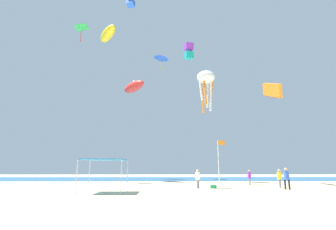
# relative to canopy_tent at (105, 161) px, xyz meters

# --- Properties ---
(ground) EXTENTS (110.00, 110.00, 0.10)m
(ground) POSITION_rel_canopy_tent_xyz_m (6.07, 1.74, -2.45)
(ground) COLOR beige
(ocean_strip) EXTENTS (110.00, 18.23, 0.03)m
(ocean_strip) POSITION_rel_canopy_tent_xyz_m (6.07, 26.21, -2.38)
(ocean_strip) COLOR #28608C
(ocean_strip) RESTS_ON ground
(canopy_tent) EXTENTS (3.22, 3.16, 2.52)m
(canopy_tent) POSITION_rel_canopy_tent_xyz_m (0.00, 0.00, 0.00)
(canopy_tent) COLOR #B2B2B7
(canopy_tent) RESTS_ON ground
(person_near_tent) EXTENTS (0.41, 0.42, 1.73)m
(person_near_tent) POSITION_rel_canopy_tent_xyz_m (7.73, 4.16, -1.38)
(person_near_tent) COLOR slate
(person_near_tent) RESTS_ON ground
(person_leftmost) EXTENTS (0.39, 0.44, 1.65)m
(person_leftmost) POSITION_rel_canopy_tent_xyz_m (13.87, 8.31, -1.42)
(person_leftmost) COLOR slate
(person_leftmost) RESTS_ON ground
(person_central) EXTENTS (0.45, 0.44, 1.87)m
(person_central) POSITION_rel_canopy_tent_xyz_m (15.43, 2.88, -1.30)
(person_central) COLOR black
(person_central) RESTS_ON ground
(person_rightmost) EXTENTS (0.41, 0.42, 1.74)m
(person_rightmost) POSITION_rel_canopy_tent_xyz_m (15.66, 4.86, -1.37)
(person_rightmost) COLOR slate
(person_rightmost) RESTS_ON ground
(banner_flag) EXTENTS (0.61, 0.06, 4.08)m
(banner_flag) POSITION_rel_canopy_tent_xyz_m (9.11, 0.91, 0.03)
(banner_flag) COLOR silver
(banner_flag) RESTS_ON ground
(cooler_box) EXTENTS (0.57, 0.37, 0.35)m
(cooler_box) POSITION_rel_canopy_tent_xyz_m (9.17, 4.29, -2.22)
(cooler_box) COLOR #1E8C4C
(cooler_box) RESTS_ON ground
(kite_box_purple) EXTENTS (1.28, 1.36, 2.26)m
(kite_box_purple) POSITION_rel_canopy_tent_xyz_m (7.81, 11.18, 14.64)
(kite_box_purple) COLOR purple
(kite_inflatable_red) EXTENTS (5.36, 6.22, 2.35)m
(kite_inflatable_red) POSITION_rel_canopy_tent_xyz_m (-1.15, 25.04, 14.22)
(kite_inflatable_red) COLOR red
(kite_diamond_green) EXTENTS (1.75, 1.78, 2.58)m
(kite_diamond_green) POSITION_rel_canopy_tent_xyz_m (-7.75, 14.36, 19.76)
(kite_diamond_green) COLOR green
(kite_parafoil_orange) EXTENTS (0.67, 5.71, 3.47)m
(kite_parafoil_orange) POSITION_rel_canopy_tent_xyz_m (18.44, 11.25, 9.28)
(kite_parafoil_orange) COLOR orange
(kite_octopus_white) EXTENTS (2.98, 2.98, 6.19)m
(kite_octopus_white) POSITION_rel_canopy_tent_xyz_m (10.66, 15.39, 12.20)
(kite_octopus_white) COLOR white
(kite_delta_blue) EXTENTS (2.91, 2.87, 2.48)m
(kite_delta_blue) POSITION_rel_canopy_tent_xyz_m (3.93, 25.64, 20.34)
(kite_delta_blue) COLOR blue
(kite_inflatable_yellow) EXTENTS (4.52, 5.80, 2.15)m
(kite_inflatable_yellow) POSITION_rel_canopy_tent_xyz_m (-4.82, 18.46, 21.17)
(kite_inflatable_yellow) COLOR yellow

